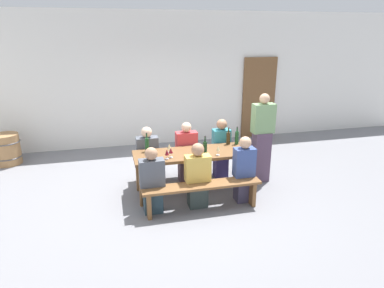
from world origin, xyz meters
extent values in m
plane|color=slate|center=(0.00, 0.00, 0.00)|extent=(24.00, 24.00, 0.00)
cube|color=silver|center=(0.00, 3.00, 1.60)|extent=(14.00, 0.20, 3.20)
cube|color=brown|center=(2.53, 2.86, 1.05)|extent=(0.90, 0.06, 2.10)
cube|color=brown|center=(0.00, 0.00, 0.72)|extent=(1.99, 0.71, 0.05)
cylinder|color=brown|center=(-0.92, -0.29, 0.35)|extent=(0.07, 0.07, 0.70)
cylinder|color=brown|center=(0.92, -0.29, 0.35)|extent=(0.07, 0.07, 0.70)
cylinder|color=brown|center=(-0.92, 0.29, 0.35)|extent=(0.07, 0.07, 0.70)
cylinder|color=brown|center=(0.92, 0.29, 0.35)|extent=(0.07, 0.07, 0.70)
cube|color=brown|center=(0.00, -0.65, 0.43)|extent=(1.89, 0.30, 0.04)
cube|color=brown|center=(-0.85, -0.65, 0.21)|extent=(0.06, 0.24, 0.41)
cube|color=brown|center=(0.85, -0.65, 0.21)|extent=(0.06, 0.24, 0.41)
cube|color=brown|center=(0.00, 0.65, 0.43)|extent=(1.89, 0.30, 0.04)
cube|color=brown|center=(-0.85, 0.65, 0.21)|extent=(0.06, 0.24, 0.41)
cube|color=brown|center=(0.85, 0.65, 0.21)|extent=(0.06, 0.24, 0.41)
cylinder|color=#194723|center=(0.90, 0.24, 0.87)|extent=(0.07, 0.07, 0.23)
cylinder|color=#194723|center=(0.90, 0.24, 1.03)|extent=(0.02, 0.02, 0.08)
cylinder|color=black|center=(0.90, 0.24, 1.07)|extent=(0.03, 0.03, 0.01)
cylinder|color=#332814|center=(0.75, 0.27, 0.86)|extent=(0.07, 0.07, 0.22)
cylinder|color=#332814|center=(0.75, 0.27, 1.01)|extent=(0.03, 0.03, 0.09)
cylinder|color=black|center=(0.75, 0.27, 1.06)|extent=(0.03, 0.03, 0.01)
cylinder|color=#143319|center=(0.17, -0.22, 0.87)|extent=(0.07, 0.07, 0.24)
cylinder|color=#143319|center=(0.17, -0.22, 1.04)|extent=(0.02, 0.02, 0.09)
cylinder|color=black|center=(0.17, -0.22, 1.09)|extent=(0.03, 0.03, 0.01)
cylinder|color=#194723|center=(-0.74, 0.24, 0.87)|extent=(0.07, 0.07, 0.23)
cylinder|color=#194723|center=(-0.74, 0.24, 1.03)|extent=(0.02, 0.02, 0.09)
cylinder|color=black|center=(-0.74, 0.24, 1.08)|extent=(0.03, 0.03, 0.01)
cylinder|color=silver|center=(-0.40, -0.16, 0.75)|extent=(0.06, 0.06, 0.01)
cylinder|color=silver|center=(-0.40, -0.16, 0.79)|extent=(0.01, 0.01, 0.07)
cone|color=maroon|center=(-0.40, -0.16, 0.87)|extent=(0.07, 0.07, 0.09)
cylinder|color=silver|center=(0.10, -0.28, 0.75)|extent=(0.06, 0.06, 0.01)
cylinder|color=silver|center=(0.10, -0.28, 0.79)|extent=(0.01, 0.01, 0.06)
cone|color=maroon|center=(0.10, -0.28, 0.86)|extent=(0.06, 0.06, 0.07)
cylinder|color=silver|center=(-0.47, -0.21, 0.75)|extent=(0.06, 0.06, 0.01)
cylinder|color=silver|center=(-0.47, -0.21, 0.79)|extent=(0.01, 0.01, 0.06)
cone|color=maroon|center=(-0.47, -0.21, 0.87)|extent=(0.07, 0.07, 0.10)
cylinder|color=silver|center=(0.39, -0.24, 0.75)|extent=(0.06, 0.06, 0.01)
cylinder|color=silver|center=(0.39, -0.24, 0.79)|extent=(0.01, 0.01, 0.08)
cone|color=beige|center=(0.39, -0.24, 0.87)|extent=(0.06, 0.06, 0.08)
cylinder|color=silver|center=(-0.38, 0.09, 0.75)|extent=(0.06, 0.06, 0.01)
cylinder|color=silver|center=(-0.38, 0.09, 0.79)|extent=(0.01, 0.01, 0.06)
cone|color=beige|center=(-0.38, 0.09, 0.86)|extent=(0.06, 0.06, 0.09)
cube|color=#2B424E|center=(-0.76, -0.50, 0.23)|extent=(0.29, 0.24, 0.45)
cube|color=#4C515B|center=(-0.76, -0.50, 0.66)|extent=(0.39, 0.20, 0.42)
sphere|color=#A87A5B|center=(-0.76, -0.50, 0.97)|extent=(0.20, 0.20, 0.20)
cube|color=#2D3835|center=(-0.03, -0.50, 0.23)|extent=(0.30, 0.24, 0.45)
cube|color=gold|center=(-0.03, -0.50, 0.66)|extent=(0.40, 0.20, 0.42)
sphere|color=#A87A5B|center=(-0.03, -0.50, 0.97)|extent=(0.20, 0.20, 0.20)
cube|color=#39344B|center=(0.75, -0.50, 0.23)|extent=(0.25, 0.24, 0.45)
cube|color=#384C8C|center=(0.75, -0.50, 0.69)|extent=(0.34, 0.20, 0.48)
sphere|color=tan|center=(0.75, -0.50, 1.03)|extent=(0.20, 0.20, 0.20)
cube|color=navy|center=(-0.71, 0.50, 0.23)|extent=(0.29, 0.24, 0.45)
cube|color=#4C515B|center=(-0.71, 0.50, 0.69)|extent=(0.39, 0.20, 0.47)
sphere|color=beige|center=(-0.71, 0.50, 1.02)|extent=(0.19, 0.19, 0.19)
cube|color=#553B43|center=(0.02, 0.50, 0.23)|extent=(0.29, 0.24, 0.45)
cube|color=#C6383D|center=(0.02, 0.50, 0.71)|extent=(0.39, 0.20, 0.52)
sphere|color=beige|center=(0.02, 0.50, 1.06)|extent=(0.18, 0.18, 0.18)
cube|color=navy|center=(0.70, 0.50, 0.23)|extent=(0.25, 0.24, 0.45)
cube|color=teal|center=(0.70, 0.50, 0.71)|extent=(0.33, 0.20, 0.52)
sphere|color=#A87A5B|center=(0.70, 0.50, 1.07)|extent=(0.20, 0.20, 0.20)
cube|color=#533E54|center=(1.38, 0.19, 0.48)|extent=(0.30, 0.24, 0.95)
cube|color=#729966|center=(1.38, 0.19, 1.22)|extent=(0.40, 0.20, 0.53)
sphere|color=tan|center=(1.38, 0.19, 1.58)|extent=(0.19, 0.19, 0.19)
cylinder|color=#9E7247|center=(-3.52, 2.28, 0.33)|extent=(0.54, 0.54, 0.66)
torus|color=#4C4C51|center=(-3.52, 2.28, 0.49)|extent=(0.58, 0.58, 0.02)
torus|color=#4C4C51|center=(-3.52, 2.28, 0.16)|extent=(0.58, 0.58, 0.02)
camera|label=1|loc=(-1.30, -5.24, 2.71)|focal=31.39mm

